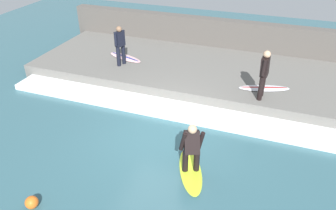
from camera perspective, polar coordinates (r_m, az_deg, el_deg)
ground_plane at (r=9.63m, az=-1.38°, el=-5.54°), size 28.00×28.00×0.00m
concrete_ledge at (r=12.84m, az=5.15°, el=5.68°), size 4.40×12.75×0.51m
back_wall at (r=14.83m, az=7.83°, el=11.54°), size 0.50×13.39×1.69m
wave_foam_crest at (r=10.65m, az=1.28°, el=-0.95°), size 0.97×12.11×0.19m
surfboard_riding at (r=8.49m, az=3.94°, el=-11.34°), size 1.83×1.20×0.06m
surfer_riding at (r=7.98m, az=4.14°, el=-7.17°), size 0.54×0.59×1.37m
surfer_waiting_near at (r=10.54m, az=16.38°, el=5.51°), size 0.54×0.28×1.60m
surfboard_waiting_near at (r=11.49m, az=16.38°, el=2.84°), size 0.95×1.76×0.07m
surfer_waiting_far at (r=12.64m, az=-8.35°, el=10.53°), size 0.49×0.33×1.52m
surfboard_waiting_far at (r=13.53m, az=-7.47°, el=8.25°), size 0.99×1.70×0.07m
marker_buoy at (r=8.16m, az=-22.65°, el=-15.38°), size 0.29×0.29×0.29m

